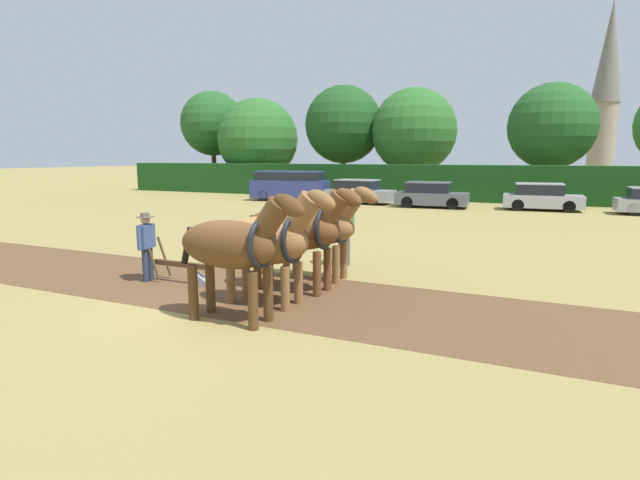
{
  "coord_description": "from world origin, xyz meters",
  "views": [
    {
      "loc": [
        5.77,
        -7.69,
        2.95
      ],
      "look_at": [
        1.14,
        2.33,
        1.1
      ],
      "focal_mm": 28.0,
      "sensor_mm": 36.0,
      "label": 1
    }
  ],
  "objects": [
    {
      "name": "ground_plane",
      "position": [
        0.0,
        0.0,
        0.0
      ],
      "size": [
        240.0,
        240.0,
        0.0
      ],
      "primitive_type": "plane",
      "color": "#998447"
    },
    {
      "name": "parked_van",
      "position": [
        -10.27,
        22.17,
        1.03
      ],
      "size": [
        5.31,
        2.71,
        1.99
      ],
      "rotation": [
        0.0,
        0.0,
        0.15
      ],
      "color": "navy",
      "rests_on": "ground"
    },
    {
      "name": "draft_horse_lead_right",
      "position": [
        0.76,
        0.74,
        1.32
      ],
      "size": [
        2.68,
        1.02,
        2.42
      ],
      "rotation": [
        0.0,
        0.0,
        -0.0
      ],
      "color": "brown",
      "rests_on": "ground"
    },
    {
      "name": "draft_horse_trail_right",
      "position": [
        0.77,
        3.1,
        1.28
      ],
      "size": [
        2.76,
        0.91,
        2.35
      ],
      "rotation": [
        0.0,
        0.0,
        -0.0
      ],
      "color": "brown",
      "rests_on": "ground"
    },
    {
      "name": "church_spire",
      "position": [
        10.45,
        55.11,
        10.05
      ],
      "size": [
        2.96,
        2.96,
        19.2
      ],
      "color": "gray",
      "rests_on": "ground"
    },
    {
      "name": "farmer_beside_team",
      "position": [
        0.77,
        4.73,
        1.03
      ],
      "size": [
        0.44,
        0.6,
        1.74
      ],
      "rotation": [
        0.0,
        0.0,
        -0.51
      ],
      "color": "#4C4C4C",
      "rests_on": "ground"
    },
    {
      "name": "parked_car_center_left",
      "position": [
        -0.58,
        21.58,
        0.72
      ],
      "size": [
        4.24,
        2.04,
        1.5
      ],
      "rotation": [
        0.0,
        0.0,
        0.06
      ],
      "color": "#565B66",
      "rests_on": "ground"
    },
    {
      "name": "parked_car_center",
      "position": [
        5.35,
        22.51,
        0.72
      ],
      "size": [
        4.21,
        2.06,
        1.5
      ],
      "rotation": [
        0.0,
        0.0,
        0.07
      ],
      "color": "#A8A8B2",
      "rests_on": "ground"
    },
    {
      "name": "tree_center_right",
      "position": [
        5.56,
        30.97,
        5.02
      ],
      "size": [
        5.89,
        5.89,
        7.98
      ],
      "color": "brown",
      "rests_on": "ground"
    },
    {
      "name": "tree_far_left",
      "position": [
        -23.19,
        31.23,
        5.96
      ],
      "size": [
        5.9,
        5.9,
        8.93
      ],
      "color": "#4C3823",
      "rests_on": "ground"
    },
    {
      "name": "plowed_furrow_strip",
      "position": [
        -3.87,
        1.35,
        0.0
      ],
      "size": [
        30.07,
        3.86,
        0.01
      ],
      "primitive_type": "cube",
      "rotation": [
        0.0,
        0.0,
        -0.0
      ],
      "color": "brown",
      "rests_on": "ground"
    },
    {
      "name": "tree_center",
      "position": [
        -4.26,
        31.62,
        4.94
      ],
      "size": [
        6.63,
        6.63,
        8.26
      ],
      "color": "brown",
      "rests_on": "ground"
    },
    {
      "name": "hedgerow",
      "position": [
        0.0,
        26.91,
        1.2
      ],
      "size": [
        55.35,
        1.83,
        2.4
      ],
      "primitive_type": "cube",
      "color": "#194719",
      "rests_on": "ground"
    },
    {
      "name": "tree_left",
      "position": [
        -18.12,
        30.88,
        4.49
      ],
      "size": [
        7.11,
        7.11,
        8.05
      ],
      "color": "#4C3823",
      "rests_on": "ground"
    },
    {
      "name": "plow",
      "position": [
        -1.87,
        1.34,
        0.32
      ],
      "size": [
        1.74,
        0.46,
        1.13
      ],
      "rotation": [
        0.0,
        0.0,
        -0.0
      ],
      "color": "#4C331E",
      "rests_on": "ground"
    },
    {
      "name": "draft_horse_trail_left",
      "position": [
        0.75,
        1.92,
        1.38
      ],
      "size": [
        2.92,
        1.0,
        2.39
      ],
      "rotation": [
        0.0,
        0.0,
        -0.0
      ],
      "color": "brown",
      "rests_on": "ground"
    },
    {
      "name": "tree_center_left",
      "position": [
        -10.18,
        31.51,
        5.56
      ],
      "size": [
        6.37,
        6.37,
        8.75
      ],
      "color": "#423323",
      "rests_on": "ground"
    },
    {
      "name": "parked_car_left",
      "position": [
        -5.32,
        22.26,
        0.73
      ],
      "size": [
        4.41,
        2.17,
        1.52
      ],
      "rotation": [
        0.0,
        0.0,
        -0.08
      ],
      "color": "#9E9EA8",
      "rests_on": "ground"
    },
    {
      "name": "draft_horse_lead_left",
      "position": [
        0.75,
        -0.44,
        1.4
      ],
      "size": [
        2.65,
        0.93,
        2.42
      ],
      "rotation": [
        0.0,
        0.0,
        -0.0
      ],
      "color": "#513319",
      "rests_on": "ground"
    },
    {
      "name": "farmer_at_plow",
      "position": [
        -2.88,
        1.18,
        0.95
      ],
      "size": [
        0.41,
        0.64,
        1.65
      ],
      "rotation": [
        0.0,
        0.0,
        0.18
      ],
      "color": "#28334C",
      "rests_on": "ground"
    }
  ]
}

